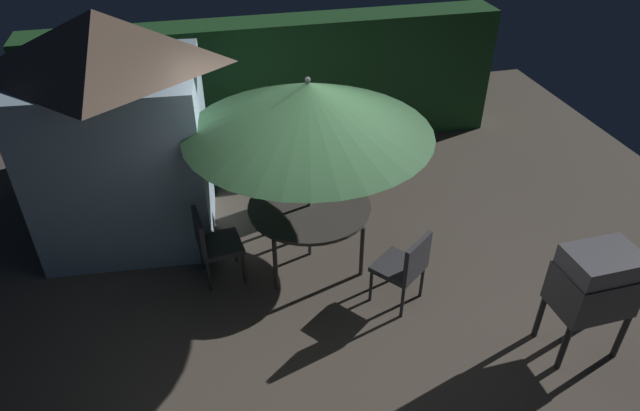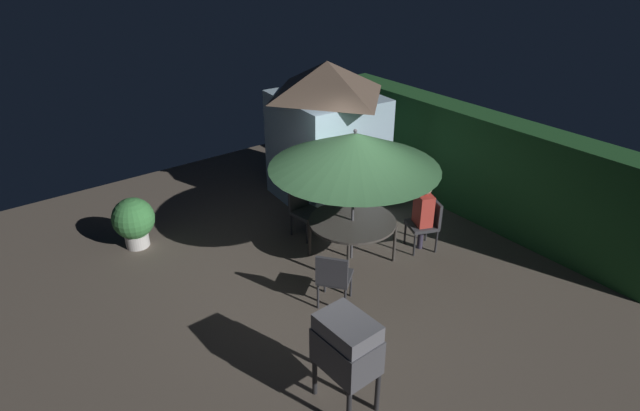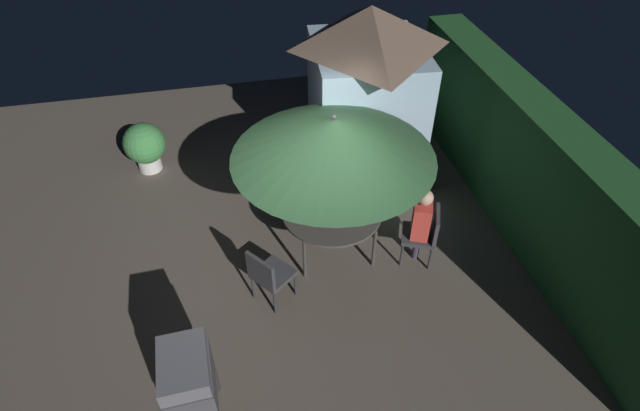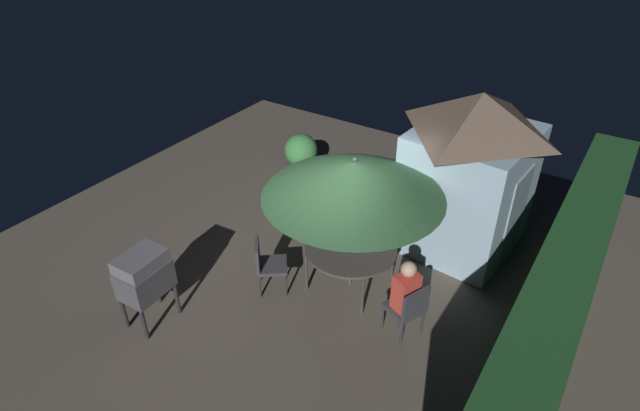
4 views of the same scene
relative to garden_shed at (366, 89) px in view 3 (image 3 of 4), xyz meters
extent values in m
plane|color=brown|center=(2.11, -1.62, -1.42)|extent=(11.00, 11.00, 0.00)
cube|color=#1E4C23|center=(2.11, 1.88, -0.43)|extent=(7.00, 0.64, 1.98)
cube|color=#9EBCD1|center=(0.00, 0.00, -0.34)|extent=(2.07, 1.88, 2.15)
pyramid|color=brown|center=(0.00, 0.00, 1.05)|extent=(2.19, 2.00, 0.63)
cube|color=gray|center=(0.07, 0.87, -0.58)|extent=(0.81, 0.10, 1.68)
cylinder|color=#47423D|center=(2.04, -1.06, -0.72)|extent=(1.42, 1.42, 0.04)
cylinder|color=#3C3834|center=(1.54, -1.55, -1.08)|extent=(0.05, 0.05, 0.68)
cylinder|color=#3C3834|center=(2.53, -1.55, -1.08)|extent=(0.05, 0.05, 0.68)
cylinder|color=#3C3834|center=(1.54, -0.56, -1.08)|extent=(0.05, 0.05, 0.68)
cylinder|color=#3C3834|center=(2.53, -0.56, -1.08)|extent=(0.05, 0.05, 0.68)
cylinder|color=#4C4C51|center=(2.04, -1.06, -0.31)|extent=(0.04, 0.04, 2.22)
cone|color=#2D5633|center=(2.04, -1.06, 0.52)|extent=(2.66, 2.66, 0.55)
sphere|color=#4C4C51|center=(2.04, -1.06, 0.83)|extent=(0.06, 0.06, 0.06)
cube|color=#47474C|center=(4.31, -3.08, -0.64)|extent=(0.72, 0.53, 0.45)
cube|color=slate|center=(4.31, -3.08, -0.32)|extent=(0.68, 0.50, 0.20)
cylinder|color=#262628|center=(4.00, -3.29, -1.14)|extent=(0.06, 0.06, 0.55)
cylinder|color=#262628|center=(4.00, -2.87, -1.14)|extent=(0.06, 0.06, 0.55)
cube|color=#38383D|center=(2.52, 0.09, -0.97)|extent=(0.60, 0.60, 0.06)
cube|color=#38383D|center=(2.60, 0.29, -0.74)|extent=(0.44, 0.22, 0.45)
cylinder|color=#2C2C30|center=(2.78, 0.20, -1.19)|extent=(0.04, 0.04, 0.45)
cylinder|color=#2C2C30|center=(2.41, 0.35, -1.19)|extent=(0.04, 0.04, 0.45)
cylinder|color=#2C2C30|center=(2.62, -0.17, -1.19)|extent=(0.04, 0.04, 0.45)
cylinder|color=#2C2C30|center=(2.25, -0.02, -1.19)|extent=(0.04, 0.04, 0.45)
cube|color=#38383D|center=(0.98, -1.20, -0.97)|extent=(0.52, 0.52, 0.06)
cube|color=#38383D|center=(0.77, -1.23, -0.74)|extent=(0.11, 0.46, 0.45)
cylinder|color=#2C2C30|center=(0.75, -1.03, -1.19)|extent=(0.04, 0.04, 0.45)
cylinder|color=#2C2C30|center=(0.81, -1.43, -1.19)|extent=(0.04, 0.04, 0.45)
cylinder|color=#2C2C30|center=(1.15, -0.98, -1.19)|extent=(0.04, 0.04, 0.45)
cylinder|color=#2C2C30|center=(1.20, -1.37, -1.19)|extent=(0.04, 0.04, 0.45)
cube|color=#38383D|center=(2.79, -2.02, -0.97)|extent=(0.65, 0.65, 0.06)
cube|color=#38383D|center=(2.92, -2.19, -0.74)|extent=(0.39, 0.32, 0.45)
cylinder|color=#2C2C30|center=(2.76, -2.30, -1.19)|extent=(0.04, 0.04, 0.45)
cylinder|color=#2C2C30|center=(3.07, -2.06, -1.19)|extent=(0.04, 0.04, 0.45)
cylinder|color=#2C2C30|center=(2.51, -1.99, -1.19)|extent=(0.04, 0.04, 0.45)
cylinder|color=#2C2C30|center=(2.83, -1.74, -1.19)|extent=(0.04, 0.04, 0.45)
cylinder|color=silver|center=(-0.52, -3.78, -1.30)|extent=(0.40, 0.40, 0.24)
sphere|color=#3D8442|center=(-0.52, -3.78, -0.87)|extent=(0.71, 0.71, 0.71)
cylinder|color=#4C4C51|center=(-1.00, -0.09, -1.26)|extent=(0.32, 0.32, 0.31)
sphere|color=#3D8442|center=(-1.00, -0.09, -0.88)|extent=(0.54, 0.54, 0.54)
cube|color=#CC3D33|center=(2.52, 0.09, -0.66)|extent=(0.41, 0.35, 0.55)
sphere|color=tan|center=(2.52, 0.09, -0.27)|extent=(0.22, 0.22, 0.22)
cylinder|color=#383347|center=(2.52, 0.09, -1.18)|extent=(0.10, 0.10, 0.48)
camera|label=1|loc=(0.92, -6.30, 3.01)|focal=31.81mm
camera|label=2|loc=(7.62, -5.97, 3.47)|focal=29.46mm
camera|label=3|loc=(7.11, -2.34, 4.04)|focal=28.05mm
camera|label=4|loc=(7.63, 2.02, 4.22)|focal=29.29mm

